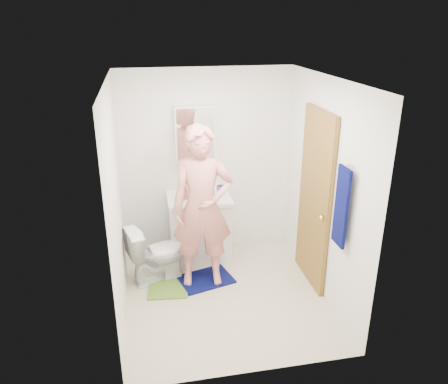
{
  "coord_description": "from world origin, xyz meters",
  "views": [
    {
      "loc": [
        -0.81,
        -4.11,
        2.93
      ],
      "look_at": [
        0.04,
        0.25,
        1.16
      ],
      "focal_mm": 35.0,
      "sensor_mm": 36.0,
      "label": 1
    }
  ],
  "objects_px": {
    "towel": "(341,207)",
    "toothbrush_cup": "(221,189)",
    "medicine_cabinet": "(195,134)",
    "toilet": "(157,253)",
    "vanity_cabinet": "(200,229)",
    "soap_dispenser": "(184,191)",
    "man": "(202,208)"
  },
  "relations": [
    {
      "from": "toilet",
      "to": "man",
      "type": "bearing_deg",
      "value": -123.24
    },
    {
      "from": "toothbrush_cup",
      "to": "vanity_cabinet",
      "type": "bearing_deg",
      "value": -160.85
    },
    {
      "from": "towel",
      "to": "toothbrush_cup",
      "type": "height_order",
      "value": "towel"
    },
    {
      "from": "soap_dispenser",
      "to": "man",
      "type": "height_order",
      "value": "man"
    },
    {
      "from": "towel",
      "to": "toilet",
      "type": "distance_m",
      "value": 2.22
    },
    {
      "from": "vanity_cabinet",
      "to": "soap_dispenser",
      "type": "xyz_separation_m",
      "value": [
        -0.19,
        -0.03,
        0.56
      ]
    },
    {
      "from": "man",
      "to": "toilet",
      "type": "bearing_deg",
      "value": 167.28
    },
    {
      "from": "soap_dispenser",
      "to": "toilet",
      "type": "bearing_deg",
      "value": -132.28
    },
    {
      "from": "medicine_cabinet",
      "to": "soap_dispenser",
      "type": "height_order",
      "value": "medicine_cabinet"
    },
    {
      "from": "towel",
      "to": "man",
      "type": "relative_size",
      "value": 0.43
    },
    {
      "from": "toothbrush_cup",
      "to": "toilet",
      "type": "bearing_deg",
      "value": -147.82
    },
    {
      "from": "towel",
      "to": "toilet",
      "type": "relative_size",
      "value": 1.14
    },
    {
      "from": "vanity_cabinet",
      "to": "toothbrush_cup",
      "type": "bearing_deg",
      "value": 19.15
    },
    {
      "from": "soap_dispenser",
      "to": "vanity_cabinet",
      "type": "bearing_deg",
      "value": 8.49
    },
    {
      "from": "vanity_cabinet",
      "to": "toilet",
      "type": "relative_size",
      "value": 1.14
    },
    {
      "from": "towel",
      "to": "toothbrush_cup",
      "type": "bearing_deg",
      "value": 118.98
    },
    {
      "from": "vanity_cabinet",
      "to": "medicine_cabinet",
      "type": "height_order",
      "value": "medicine_cabinet"
    },
    {
      "from": "towel",
      "to": "man",
      "type": "xyz_separation_m",
      "value": [
        -1.22,
        0.88,
        -0.29
      ]
    },
    {
      "from": "medicine_cabinet",
      "to": "toothbrush_cup",
      "type": "height_order",
      "value": "medicine_cabinet"
    },
    {
      "from": "medicine_cabinet",
      "to": "soap_dispenser",
      "type": "bearing_deg",
      "value": -126.95
    },
    {
      "from": "towel",
      "to": "medicine_cabinet",
      "type": "bearing_deg",
      "value": 124.61
    },
    {
      "from": "toilet",
      "to": "soap_dispenser",
      "type": "bearing_deg",
      "value": -57.92
    },
    {
      "from": "toilet",
      "to": "man",
      "type": "relative_size",
      "value": 0.37
    },
    {
      "from": "medicine_cabinet",
      "to": "soap_dispenser",
      "type": "distance_m",
      "value": 0.72
    },
    {
      "from": "toilet",
      "to": "vanity_cabinet",
      "type": "bearing_deg",
      "value": -67.71
    },
    {
      "from": "vanity_cabinet",
      "to": "man",
      "type": "bearing_deg",
      "value": -94.01
    },
    {
      "from": "towel",
      "to": "soap_dispenser",
      "type": "xyz_separation_m",
      "value": [
        -1.37,
        1.46,
        -0.29
      ]
    },
    {
      "from": "vanity_cabinet",
      "to": "towel",
      "type": "relative_size",
      "value": 1.0
    },
    {
      "from": "towel",
      "to": "man",
      "type": "bearing_deg",
      "value": 144.29
    },
    {
      "from": "medicine_cabinet",
      "to": "toilet",
      "type": "height_order",
      "value": "medicine_cabinet"
    },
    {
      "from": "toilet",
      "to": "soap_dispenser",
      "type": "relative_size",
      "value": 3.3
    },
    {
      "from": "medicine_cabinet",
      "to": "man",
      "type": "distance_m",
      "value": 1.05
    }
  ]
}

